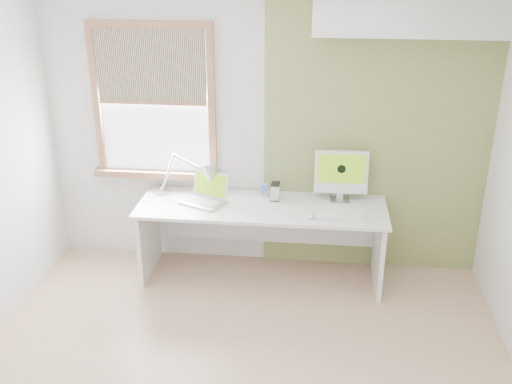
# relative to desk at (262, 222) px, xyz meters

# --- Properties ---
(room) EXTENTS (4.04, 3.54, 2.64)m
(room) POSITION_rel_desk_xyz_m (-0.01, -1.44, 0.77)
(room) COLOR tan
(room) RESTS_ON ground
(accent_wall) EXTENTS (2.00, 0.02, 2.60)m
(accent_wall) POSITION_rel_desk_xyz_m (0.99, 0.30, 0.77)
(accent_wall) COLOR #8C9654
(accent_wall) RESTS_ON room
(soffit) EXTENTS (1.60, 0.40, 0.42)m
(soffit) POSITION_rel_desk_xyz_m (1.19, 0.13, 1.87)
(soffit) COLOR white
(soffit) RESTS_ON room
(window) EXTENTS (1.20, 0.14, 1.42)m
(window) POSITION_rel_desk_xyz_m (-1.01, 0.27, 1.01)
(window) COLOR #90593D
(window) RESTS_ON room
(desk) EXTENTS (2.20, 0.70, 0.73)m
(desk) POSITION_rel_desk_xyz_m (0.00, 0.00, 0.00)
(desk) COLOR white
(desk) RESTS_ON room
(desk_lamp) EXTENTS (0.68, 0.32, 0.39)m
(desk_lamp) POSITION_rel_desk_xyz_m (-0.57, 0.06, 0.40)
(desk_lamp) COLOR #B9BCBE
(desk_lamp) RESTS_ON desk
(laptop) EXTENTS (0.46, 0.42, 0.26)m
(laptop) POSITION_rel_desk_xyz_m (-0.50, -0.02, 0.26)
(laptop) COLOR #B9BCBE
(laptop) RESTS_ON desk
(phone_dock) EXTENTS (0.08, 0.08, 0.13)m
(phone_dock) POSITION_rel_desk_xyz_m (0.01, 0.14, 0.23)
(phone_dock) COLOR #B9BCBE
(phone_dock) RESTS_ON desk
(external_drive) EXTENTS (0.08, 0.12, 0.16)m
(external_drive) POSITION_rel_desk_xyz_m (0.11, 0.09, 0.27)
(external_drive) COLOR #B9BCBE
(external_drive) RESTS_ON desk
(imac) EXTENTS (0.47, 0.16, 0.46)m
(imac) POSITION_rel_desk_xyz_m (0.69, 0.14, 0.45)
(imac) COLOR #B9BCBE
(imac) RESTS_ON desk
(keyboard) EXTENTS (0.45, 0.15, 0.02)m
(keyboard) POSITION_rel_desk_xyz_m (0.69, -0.24, 0.20)
(keyboard) COLOR white
(keyboard) RESTS_ON desk
(mouse) EXTENTS (0.07, 0.11, 0.03)m
(mouse) POSITION_rel_desk_xyz_m (0.44, -0.26, 0.21)
(mouse) COLOR white
(mouse) RESTS_ON desk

